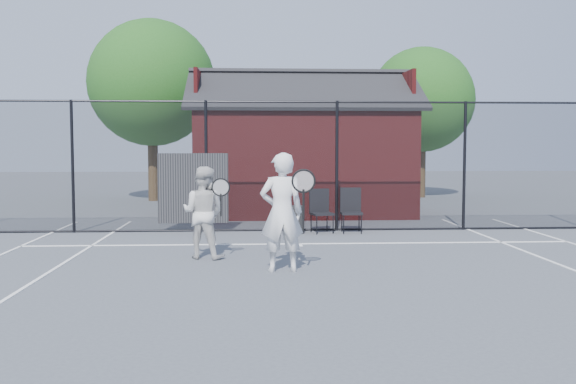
{
  "coord_description": "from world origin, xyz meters",
  "views": [
    {
      "loc": [
        -0.95,
        -9.71,
        1.96
      ],
      "look_at": [
        -0.28,
        2.28,
        1.1
      ],
      "focal_mm": 40.0,
      "sensor_mm": 36.0,
      "label": 1
    }
  ],
  "objects": [
    {
      "name": "fence",
      "position": [
        -0.3,
        5.0,
        1.45
      ],
      "size": [
        22.04,
        3.0,
        3.0
      ],
      "color": "black",
      "rests_on": "ground"
    },
    {
      "name": "clubhouse",
      "position": [
        0.5,
        9.0,
        1.61
      ],
      "size": [
        6.5,
        4.36,
        4.19
      ],
      "color": "maroon",
      "rests_on": "ground"
    },
    {
      "name": "tree_left",
      "position": [
        -4.5,
        13.5,
        4.19
      ],
      "size": [
        4.48,
        4.48,
        6.44
      ],
      "color": "#332514",
      "rests_on": "ground"
    },
    {
      "name": "player_back",
      "position": [
        -1.81,
        1.49,
        0.81
      ],
      "size": [
        0.95,
        0.83,
        1.61
      ],
      "color": "silver",
      "rests_on": "ground"
    },
    {
      "name": "court_lines",
      "position": [
        0.0,
        -1.32,
        0.01
      ],
      "size": [
        11.02,
        18.0,
        0.01
      ],
      "color": "white",
      "rests_on": "ground"
    },
    {
      "name": "player_front",
      "position": [
        -0.49,
        0.2,
        0.93
      ],
      "size": [
        0.85,
        0.65,
        1.86
      ],
      "color": "silver",
      "rests_on": "ground"
    },
    {
      "name": "chair_left",
      "position": [
        0.62,
        4.6,
        0.49
      ],
      "size": [
        0.57,
        0.58,
        0.97
      ],
      "primitive_type": "cube",
      "rotation": [
        0.0,
        0.0,
        0.24
      ],
      "color": "black",
      "rests_on": "ground"
    },
    {
      "name": "waste_bin",
      "position": [
        0.0,
        4.6,
        0.31
      ],
      "size": [
        0.5,
        0.5,
        0.62
      ],
      "primitive_type": "cylinder",
      "rotation": [
        0.0,
        0.0,
        0.18
      ],
      "color": "black",
      "rests_on": "ground"
    },
    {
      "name": "chair_right",
      "position": [
        1.29,
        4.6,
        0.5
      ],
      "size": [
        0.49,
        0.51,
        0.99
      ],
      "primitive_type": "cube",
      "rotation": [
        0.0,
        0.0,
        -0.03
      ],
      "color": "black",
      "rests_on": "ground"
    },
    {
      "name": "tree_right",
      "position": [
        5.5,
        14.5,
        3.71
      ],
      "size": [
        3.97,
        3.97,
        5.7
      ],
      "color": "#332514",
      "rests_on": "ground"
    },
    {
      "name": "ground",
      "position": [
        0.0,
        0.0,
        0.0
      ],
      "size": [
        80.0,
        80.0,
        0.0
      ],
      "primitive_type": "plane",
      "color": "#4A4F55",
      "rests_on": "ground"
    }
  ]
}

